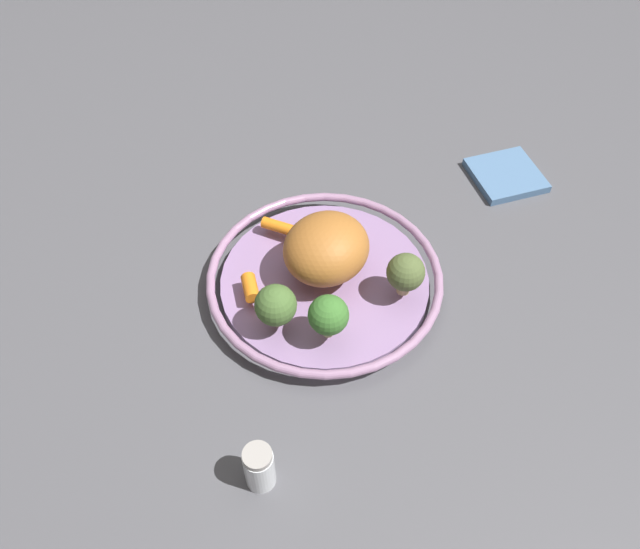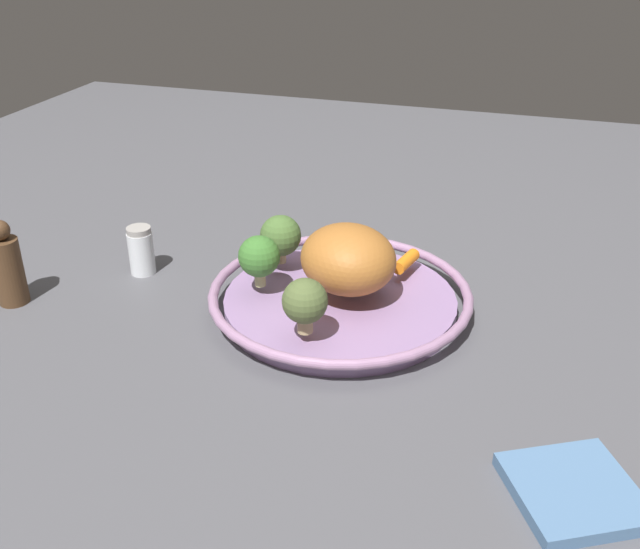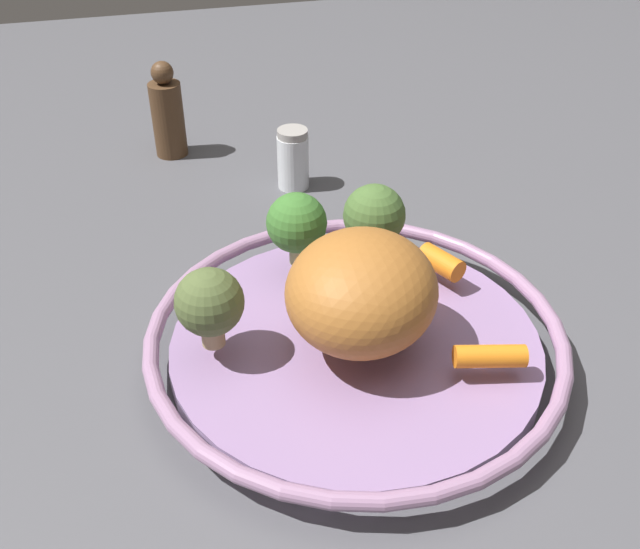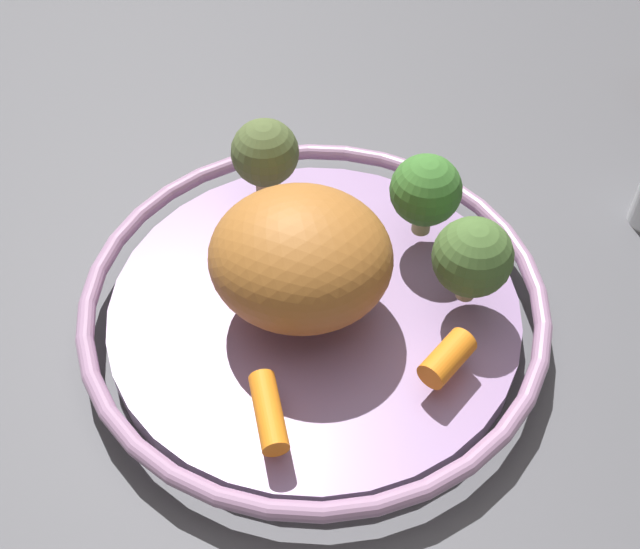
% 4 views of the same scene
% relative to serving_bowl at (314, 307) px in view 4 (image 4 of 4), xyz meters
% --- Properties ---
extents(ground_plane, '(2.15, 2.15, 0.00)m').
position_rel_serving_bowl_xyz_m(ground_plane, '(0.00, 0.00, -0.02)').
color(ground_plane, '#4C4C51').
extents(serving_bowl, '(0.35, 0.35, 0.03)m').
position_rel_serving_bowl_xyz_m(serving_bowl, '(0.00, 0.00, 0.00)').
color(serving_bowl, '#8E709E').
rests_on(serving_bowl, ground_plane).
extents(roast_chicken_piece, '(0.17, 0.17, 0.09)m').
position_rel_serving_bowl_xyz_m(roast_chicken_piece, '(0.01, -0.00, 0.06)').
color(roast_chicken_piece, '#A66429').
rests_on(roast_chicken_piece, serving_bowl).
extents(baby_carrot_right, '(0.03, 0.06, 0.02)m').
position_rel_serving_bowl_xyz_m(baby_carrot_right, '(0.07, 0.09, 0.03)').
color(baby_carrot_right, orange).
rests_on(baby_carrot_right, serving_bowl).
extents(baby_carrot_near_rim, '(0.05, 0.04, 0.02)m').
position_rel_serving_bowl_xyz_m(baby_carrot_near_rim, '(-0.06, 0.10, 0.03)').
color(baby_carrot_near_rim, orange).
rests_on(baby_carrot_near_rim, serving_bowl).
extents(broccoli_floret_small, '(0.05, 0.05, 0.07)m').
position_rel_serving_bowl_xyz_m(broccoli_floret_small, '(-0.01, -0.12, 0.06)').
color(broccoli_floret_small, tan).
rests_on(broccoli_floret_small, serving_bowl).
extents(broccoli_floret_large, '(0.06, 0.06, 0.07)m').
position_rel_serving_bowl_xyz_m(broccoli_floret_large, '(-0.10, -0.02, 0.06)').
color(broccoli_floret_large, '#9CA466').
rests_on(broccoli_floret_large, serving_bowl).
extents(broccoli_floret_mid, '(0.06, 0.06, 0.07)m').
position_rel_serving_bowl_xyz_m(broccoli_floret_mid, '(-0.10, 0.05, 0.06)').
color(broccoli_floret_mid, tan).
rests_on(broccoli_floret_mid, serving_bowl).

